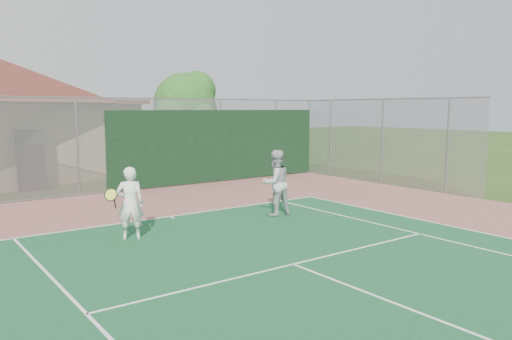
{
  "coord_description": "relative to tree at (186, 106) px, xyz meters",
  "views": [
    {
      "loc": [
        -6.32,
        -0.95,
        3.12
      ],
      "look_at": [
        1.26,
        9.38,
        1.53
      ],
      "focal_mm": 35.0,
      "sensor_mm": 36.0,
      "label": 1
    }
  ],
  "objects": [
    {
      "name": "back_fence",
      "position": [
        -3.13,
        -3.48,
        -1.55
      ],
      "size": [
        20.08,
        0.11,
        3.53
      ],
      "color": "gray",
      "rests_on": "ground"
    },
    {
      "name": "tree",
      "position": [
        0.0,
        0.0,
        0.0
      ],
      "size": [
        3.51,
        3.33,
        4.9
      ],
      "color": "#3B2515",
      "rests_on": "ground"
    },
    {
      "name": "player_white_front",
      "position": [
        -7.1,
        -10.27,
        -2.34
      ],
      "size": [
        1.16,
        0.83,
        1.74
      ],
      "rotation": [
        0.0,
        0.0,
        2.73
      ],
      "color": "white",
      "rests_on": "ground"
    },
    {
      "name": "side_fence_right",
      "position": [
        4.76,
        -7.96,
        -1.47
      ],
      "size": [
        0.08,
        9.0,
        3.5
      ],
      "color": "gray",
      "rests_on": "ground"
    },
    {
      "name": "player_grey_back",
      "position": [
        -2.64,
        -10.22,
        -2.26
      ],
      "size": [
        0.97,
        0.78,
        1.91
      ],
      "rotation": [
        0.0,
        0.0,
        3.08
      ],
      "color": "#B0B3B6",
      "rests_on": "ground"
    }
  ]
}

